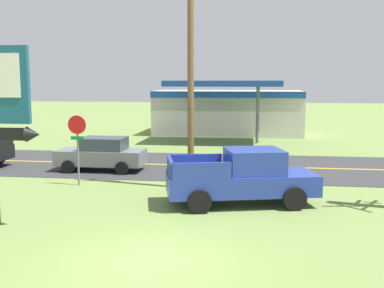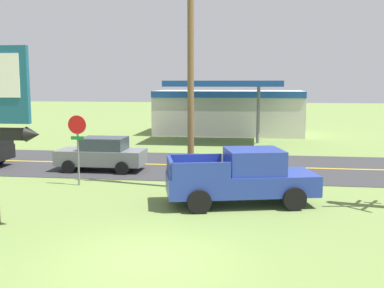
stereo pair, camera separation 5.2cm
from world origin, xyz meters
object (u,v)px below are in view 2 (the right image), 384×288
object	(u,v)px
utility_pole	(191,56)
car_grey_mid_lane	(102,154)
pickup_blue_parked_on_lawn	(243,177)
gas_station	(229,111)
stop_sign	(78,137)

from	to	relation	value
utility_pole	car_grey_mid_lane	world-z (taller)	utility_pole
pickup_blue_parked_on_lawn	gas_station	bearing A→B (deg)	94.69
gas_station	car_grey_mid_lane	bearing A→B (deg)	-106.61
utility_pole	gas_station	bearing A→B (deg)	89.12
utility_pole	car_grey_mid_lane	bearing A→B (deg)	146.65
gas_station	pickup_blue_parked_on_lawn	bearing A→B (deg)	-85.31
stop_sign	utility_pole	distance (m)	5.74
utility_pole	pickup_blue_parked_on_lawn	size ratio (longest dim) A/B	1.81
stop_sign	utility_pole	size ratio (longest dim) A/B	0.30
utility_pole	car_grey_mid_lane	distance (m)	7.29
car_grey_mid_lane	pickup_blue_parked_on_lawn	bearing A→B (deg)	-37.52
stop_sign	pickup_blue_parked_on_lawn	bearing A→B (deg)	-17.04
car_grey_mid_lane	utility_pole	bearing A→B (deg)	-33.35
utility_pole	pickup_blue_parked_on_lawn	distance (m)	5.31
car_grey_mid_lane	stop_sign	bearing A→B (deg)	-88.37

